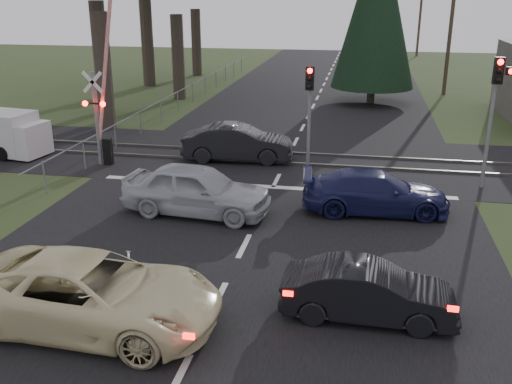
% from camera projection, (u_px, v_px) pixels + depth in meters
% --- Properties ---
extents(ground, '(120.00, 120.00, 0.00)m').
position_uv_depth(ground, '(218.00, 300.00, 13.30)').
color(ground, '#2F3D1B').
rests_on(ground, ground).
extents(road, '(14.00, 100.00, 0.01)m').
position_uv_depth(road, '(280.00, 173.00, 22.56)').
color(road, black).
rests_on(road, ground).
extents(rail_corridor, '(120.00, 8.00, 0.01)m').
position_uv_depth(rail_corridor, '(287.00, 159.00, 24.41)').
color(rail_corridor, black).
rests_on(rail_corridor, ground).
extents(stop_line, '(13.00, 0.35, 0.00)m').
position_uv_depth(stop_line, '(273.00, 187.00, 20.89)').
color(stop_line, silver).
rests_on(stop_line, ground).
extents(rail_near, '(120.00, 0.12, 0.10)m').
position_uv_depth(rail_near, '(285.00, 163.00, 23.65)').
color(rail_near, '#59544C').
rests_on(rail_near, ground).
extents(rail_far, '(120.00, 0.12, 0.10)m').
position_uv_depth(rail_far, '(290.00, 153.00, 25.14)').
color(rail_far, '#59544C').
rests_on(rail_far, ground).
extents(crossing_signal, '(1.62, 0.38, 6.96)m').
position_uv_depth(crossing_signal, '(102.00, 116.00, 22.95)').
color(crossing_signal, slate).
rests_on(crossing_signal, ground).
extents(traffic_signal_right, '(0.68, 0.48, 4.70)m').
position_uv_depth(traffic_signal_right, '(496.00, 98.00, 19.64)').
color(traffic_signal_right, slate).
rests_on(traffic_signal_right, ground).
extents(traffic_signal_center, '(0.32, 0.48, 4.10)m').
position_uv_depth(traffic_signal_center, '(309.00, 100.00, 22.08)').
color(traffic_signal_center, slate).
rests_on(traffic_signal_center, ground).
extents(utility_pole_mid, '(1.80, 0.26, 9.00)m').
position_uv_depth(utility_pole_mid, '(451.00, 24.00, 38.02)').
color(utility_pole_mid, '#4C3D2D').
rests_on(utility_pole_mid, ground).
extents(utility_pole_far, '(1.80, 0.26, 9.00)m').
position_uv_depth(utility_pole_far, '(421.00, 11.00, 61.17)').
color(utility_pole_far, '#4C3D2D').
rests_on(utility_pole_far, ground).
extents(conifer_tree, '(5.20, 5.20, 11.00)m').
position_uv_depth(conifer_tree, '(377.00, 5.00, 34.77)').
color(conifer_tree, '#473D33').
rests_on(conifer_tree, ground).
extents(fence_left, '(0.10, 36.00, 1.20)m').
position_uv_depth(fence_left, '(186.00, 106.00, 35.51)').
color(fence_left, slate).
rests_on(fence_left, ground).
extents(cream_coupe, '(5.68, 2.79, 1.55)m').
position_uv_depth(cream_coupe, '(91.00, 293.00, 12.03)').
color(cream_coupe, beige).
rests_on(cream_coupe, ground).
extents(dark_hatchback, '(3.78, 1.35, 1.24)m').
position_uv_depth(dark_hatchback, '(368.00, 292.00, 12.37)').
color(dark_hatchback, black).
rests_on(dark_hatchback, ground).
extents(silver_car, '(4.94, 2.38, 1.63)m').
position_uv_depth(silver_car, '(197.00, 190.00, 18.17)').
color(silver_car, '#A6AAAE').
rests_on(silver_car, ground).
extents(blue_sedan, '(4.85, 2.34, 1.36)m').
position_uv_depth(blue_sedan, '(375.00, 192.00, 18.36)').
color(blue_sedan, '#171A45').
rests_on(blue_sedan, ground).
extents(dark_car_far, '(4.73, 2.01, 1.52)m').
position_uv_depth(dark_car_far, '(238.00, 143.00, 23.97)').
color(dark_car_far, black).
rests_on(dark_car_far, ground).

